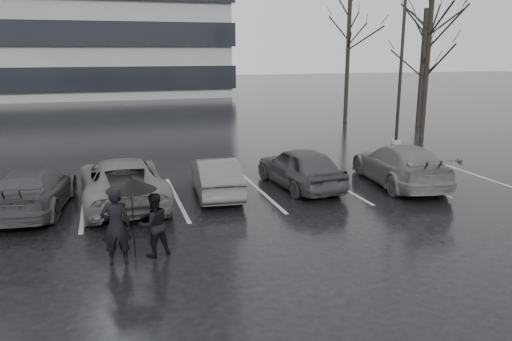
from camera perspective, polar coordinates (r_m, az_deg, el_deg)
The scene contains 14 objects.
ground at distance 14.17m, azimuth 1.27°, elevation -5.23°, with size 160.00×160.00×0.00m, color black.
car_main at distance 16.97m, azimuth 5.05°, elevation 0.37°, with size 1.66×4.13×1.41m, color black.
car_west_a at distance 16.06m, azimuth -4.58°, elevation -0.71°, with size 1.31×3.75×1.24m, color #313134.
car_west_b at distance 15.64m, azimuth -15.03°, elevation -1.17°, with size 2.37×5.13×1.43m, color #48484A.
car_west_c at distance 15.79m, azimuth -24.06°, elevation -2.01°, with size 1.81×4.46×1.29m, color black.
car_east at distance 18.00m, azimuth 16.11°, elevation 0.65°, with size 1.98×4.88×1.42m, color #48484A.
pedestrian_left at distance 11.27m, azimuth -15.72°, elevation -6.14°, with size 0.63×0.42×1.74m, color black.
pedestrian_right at distance 11.56m, azimuth -11.59°, elevation -6.08°, with size 0.72×0.56×1.48m, color black.
umbrella at distance 11.29m, azimuth -14.11°, elevation -1.48°, with size 1.11×1.11×1.89m.
lamp_post at distance 25.55m, azimuth 16.27°, elevation 11.81°, with size 0.48×0.48×8.75m.
stall_stripes at distance 16.27m, azimuth -4.16°, elevation -2.76°, with size 19.72×5.00×0.00m.
tree_east at distance 27.92m, azimuth 18.98°, elevation 11.71°, with size 0.26×0.26×8.00m, color black.
tree_ne at distance 32.64m, azimuth 18.42°, elevation 11.05°, with size 0.26×0.26×7.00m, color black.
tree_north at distance 33.40m, azimuth 10.45°, elevation 12.84°, with size 0.26×0.26×8.50m, color black.
Camera 1 is at (-4.19, -12.74, 4.58)m, focal length 35.00 mm.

